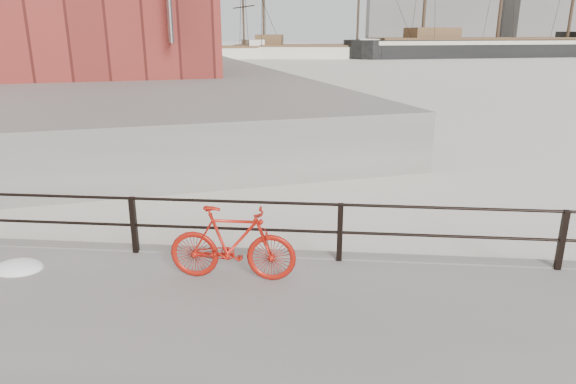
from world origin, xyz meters
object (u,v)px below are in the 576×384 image
(workboat_near, at_px, (17,89))
(barque_black, at_px, (495,57))
(schooner_left, at_px, (212,59))
(bicycle, at_px, (232,243))
(schooner_mid, at_px, (310,58))
(workboat_far, at_px, (59,68))

(workboat_near, bearing_deg, barque_black, 8.85)
(schooner_left, bearing_deg, bicycle, -104.49)
(barque_black, bearing_deg, schooner_left, 175.63)
(bicycle, relative_size, barque_black, 0.03)
(schooner_mid, bearing_deg, bicycle, -88.65)
(barque_black, relative_size, workboat_far, 5.73)
(workboat_near, bearing_deg, schooner_mid, 29.64)
(bicycle, xyz_separation_m, workboat_far, (-29.80, 49.43, -0.94))
(workboat_far, bearing_deg, schooner_left, 39.23)
(schooner_left, bearing_deg, schooner_mid, -11.16)
(workboat_near, bearing_deg, schooner_left, 45.63)
(schooner_left, xyz_separation_m, workboat_far, (-12.34, -22.07, 0.00))
(workboat_near, xyz_separation_m, workboat_far, (-8.36, 21.11, 0.00))
(workboat_near, height_order, workboat_far, same)
(schooner_mid, height_order, schooner_left, schooner_mid)
(schooner_mid, height_order, workboat_far, schooner_mid)
(schooner_left, distance_m, workboat_near, 43.36)
(schooner_left, distance_m, workboat_far, 25.29)
(workboat_near, bearing_deg, workboat_far, 72.51)
(bicycle, height_order, workboat_near, workboat_near)
(bicycle, distance_m, schooner_mid, 76.02)
(schooner_mid, bearing_deg, barque_black, 10.45)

